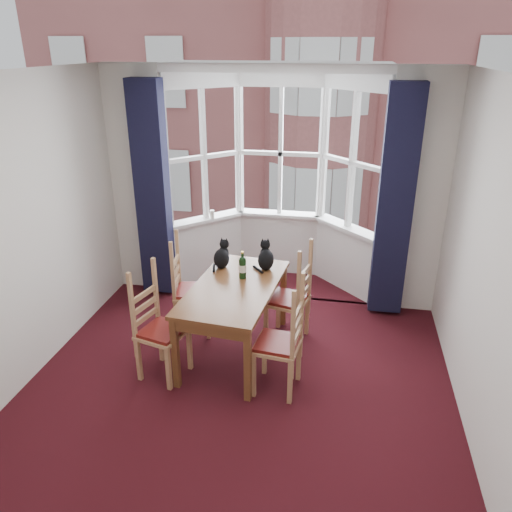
% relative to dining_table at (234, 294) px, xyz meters
% --- Properties ---
extents(floor, '(4.50, 4.50, 0.00)m').
position_rel_dining_table_xyz_m(floor, '(0.15, -0.90, -0.68)').
color(floor, black).
rests_on(floor, ground).
extents(ceiling, '(4.50, 4.50, 0.00)m').
position_rel_dining_table_xyz_m(ceiling, '(0.15, -0.90, 2.12)').
color(ceiling, white).
rests_on(ceiling, floor).
extents(wall_right, '(0.00, 4.50, 4.50)m').
position_rel_dining_table_xyz_m(wall_right, '(2.15, -0.90, 0.72)').
color(wall_right, silver).
rests_on(wall_right, floor).
extents(wall_back_pier_left, '(0.70, 0.12, 2.80)m').
position_rel_dining_table_xyz_m(wall_back_pier_left, '(-1.50, 1.35, 0.72)').
color(wall_back_pier_left, silver).
rests_on(wall_back_pier_left, floor).
extents(wall_back_pier_right, '(0.70, 0.12, 2.80)m').
position_rel_dining_table_xyz_m(wall_back_pier_right, '(1.80, 1.35, 0.72)').
color(wall_back_pier_right, silver).
rests_on(wall_back_pier_right, floor).
extents(bay_window, '(2.76, 0.94, 2.80)m').
position_rel_dining_table_xyz_m(bay_window, '(0.15, 1.86, 0.72)').
color(bay_window, white).
rests_on(bay_window, floor).
extents(curtain_left, '(0.38, 0.22, 2.60)m').
position_rel_dining_table_xyz_m(curtain_left, '(-1.27, 1.17, 0.67)').
color(curtain_left, black).
rests_on(curtain_left, floor).
extents(curtain_right, '(0.38, 0.22, 2.60)m').
position_rel_dining_table_xyz_m(curtain_right, '(1.57, 1.17, 0.67)').
color(curtain_right, black).
rests_on(curtain_right, floor).
extents(dining_table, '(0.94, 1.56, 0.78)m').
position_rel_dining_table_xyz_m(dining_table, '(0.00, 0.00, 0.00)').
color(dining_table, brown).
rests_on(dining_table, floor).
extents(chair_left_near, '(0.49, 0.51, 0.92)m').
position_rel_dining_table_xyz_m(chair_left_near, '(-0.68, -0.47, -0.21)').
color(chair_left_near, tan).
rests_on(chair_left_near, floor).
extents(chair_left_far, '(0.47, 0.48, 0.92)m').
position_rel_dining_table_xyz_m(chair_left_far, '(-0.64, 0.34, -0.21)').
color(chair_left_far, tan).
rests_on(chair_left_far, floor).
extents(chair_right_near, '(0.44, 0.46, 0.92)m').
position_rel_dining_table_xyz_m(chair_right_near, '(0.60, -0.51, -0.21)').
color(chair_right_near, tan).
rests_on(chair_right_near, floor).
extents(chair_right_far, '(0.49, 0.50, 0.92)m').
position_rel_dining_table_xyz_m(chair_right_far, '(0.58, 0.34, -0.21)').
color(chair_right_far, tan).
rests_on(chair_right_far, floor).
extents(cat_left, '(0.21, 0.26, 0.32)m').
position_rel_dining_table_xyz_m(cat_left, '(-0.23, 0.42, 0.21)').
color(cat_left, black).
rests_on(cat_left, dining_table).
extents(cat_right, '(0.22, 0.27, 0.33)m').
position_rel_dining_table_xyz_m(cat_right, '(0.24, 0.47, 0.21)').
color(cat_right, black).
rests_on(cat_right, dining_table).
extents(wine_bottle, '(0.07, 0.07, 0.29)m').
position_rel_dining_table_xyz_m(wine_bottle, '(0.04, 0.20, 0.22)').
color(wine_bottle, black).
rests_on(wine_bottle, dining_table).
extents(candle_tall, '(0.06, 0.06, 0.11)m').
position_rel_dining_table_xyz_m(candle_tall, '(-0.68, 1.70, 0.24)').
color(candle_tall, white).
rests_on(candle_tall, bay_window).
extents(street, '(80.00, 80.00, 0.00)m').
position_rel_dining_table_xyz_m(street, '(0.15, 31.35, -6.68)').
color(street, '#333335').
rests_on(street, ground).
extents(tenement_building, '(18.40, 7.80, 15.20)m').
position_rel_dining_table_xyz_m(tenement_building, '(0.15, 13.11, 0.91)').
color(tenement_building, '#AA5B57').
rests_on(tenement_building, street).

